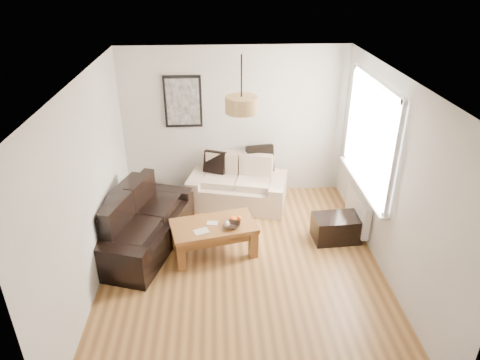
{
  "coord_description": "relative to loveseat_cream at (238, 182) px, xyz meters",
  "views": [
    {
      "loc": [
        -0.31,
        -4.79,
        3.81
      ],
      "look_at": [
        0.0,
        0.6,
        1.05
      ],
      "focal_mm": 32.54,
      "sensor_mm": 36.0,
      "label": 1
    }
  ],
  "objects": [
    {
      "name": "ottoman",
      "position": [
        1.42,
        -1.18,
        -0.21
      ],
      "size": [
        0.71,
        0.49,
        0.39
      ],
      "primitive_type": "cube",
      "rotation": [
        0.0,
        0.0,
        0.07
      ],
      "color": "black",
      "rests_on": "floor"
    },
    {
      "name": "floor",
      "position": [
        -0.03,
        -1.78,
        -0.4
      ],
      "size": [
        4.5,
        4.5,
        0.0
      ],
      "primitive_type": "plane",
      "color": "brown",
      "rests_on": "ground"
    },
    {
      "name": "ceiling",
      "position": [
        -0.03,
        -1.78,
        2.2
      ],
      "size": [
        3.8,
        4.5,
        0.0
      ],
      "primitive_type": null,
      "color": "white",
      "rests_on": "floor"
    },
    {
      "name": "orange_b",
      "position": [
        -0.05,
        -1.33,
        0.12
      ],
      "size": [
        0.08,
        0.08,
        0.07
      ],
      "primitive_type": "sphere",
      "rotation": [
        0.0,
        0.0,
        -0.23
      ],
      "color": "orange",
      "rests_on": "fruit_bowl"
    },
    {
      "name": "orange_a",
      "position": [
        -0.12,
        -1.34,
        0.12
      ],
      "size": [
        0.07,
        0.07,
        0.07
      ],
      "primitive_type": "sphere",
      "rotation": [
        0.0,
        0.0,
        -0.08
      ],
      "color": "#FF5215",
      "rests_on": "fruit_bowl"
    },
    {
      "name": "wall_left",
      "position": [
        -1.93,
        -1.78,
        0.9
      ],
      "size": [
        0.04,
        4.5,
        2.6
      ],
      "primitive_type": null,
      "color": "silver",
      "rests_on": "floor"
    },
    {
      "name": "wall_back",
      "position": [
        -0.03,
        0.47,
        0.9
      ],
      "size": [
        3.8,
        0.04,
        2.6
      ],
      "primitive_type": null,
      "color": "silver",
      "rests_on": "floor"
    },
    {
      "name": "window_bay",
      "position": [
        1.83,
        -0.98,
        1.2
      ],
      "size": [
        0.14,
        1.9,
        1.6
      ],
      "primitive_type": null,
      "color": "white",
      "rests_on": "wall_right"
    },
    {
      "name": "sofa_leather",
      "position": [
        -1.46,
        -1.16,
        0.01
      ],
      "size": [
        1.44,
        2.08,
        0.82
      ],
      "primitive_type": null,
      "rotation": [
        0.0,
        0.0,
        1.27
      ],
      "color": "black",
      "rests_on": "floor"
    },
    {
      "name": "radiator",
      "position": [
        1.79,
        -0.98,
        -0.02
      ],
      "size": [
        0.1,
        0.9,
        0.52
      ],
      "primitive_type": "cube",
      "color": "white",
      "rests_on": "wall_right"
    },
    {
      "name": "orange_c",
      "position": [
        -0.14,
        -1.34,
        0.12
      ],
      "size": [
        0.08,
        0.08,
        0.07
      ],
      "primitive_type": "sphere",
      "rotation": [
        0.0,
        0.0,
        0.17
      ],
      "color": "#F54F14",
      "rests_on": "fruit_bowl"
    },
    {
      "name": "pendant_shade",
      "position": [
        -0.03,
        -1.48,
        1.83
      ],
      "size": [
        0.4,
        0.4,
        0.2
      ],
      "primitive_type": "cylinder",
      "color": "tan",
      "rests_on": "ceiling"
    },
    {
      "name": "cushion_left",
      "position": [
        -0.38,
        0.2,
        0.3
      ],
      "size": [
        0.4,
        0.26,
        0.38
      ],
      "primitive_type": "cube",
      "rotation": [
        0.0,
        0.0,
        -0.4
      ],
      "color": "black",
      "rests_on": "loveseat_cream"
    },
    {
      "name": "cushion_right",
      "position": [
        0.4,
        0.2,
        0.34
      ],
      "size": [
        0.48,
        0.23,
        0.46
      ],
      "primitive_type": "cube",
      "rotation": [
        0.0,
        0.0,
        0.19
      ],
      "color": "black",
      "rests_on": "loveseat_cream"
    },
    {
      "name": "poster",
      "position": [
        -0.88,
        0.44,
        1.3
      ],
      "size": [
        0.62,
        0.04,
        0.87
      ],
      "primitive_type": null,
      "color": "black",
      "rests_on": "wall_back"
    },
    {
      "name": "wall_right",
      "position": [
        1.87,
        -1.78,
        0.9
      ],
      "size": [
        0.04,
        4.5,
        2.6
      ],
      "primitive_type": null,
      "color": "silver",
      "rests_on": "floor"
    },
    {
      "name": "coffee_table",
      "position": [
        -0.41,
        -1.41,
        -0.16
      ],
      "size": [
        1.29,
        0.88,
        0.48
      ],
      "primitive_type": null,
      "rotation": [
        0.0,
        0.0,
        0.22
      ],
      "color": "brown",
      "rests_on": "floor"
    },
    {
      "name": "fruit_bowl",
      "position": [
        -0.15,
        -1.5,
        0.11
      ],
      "size": [
        0.29,
        0.29,
        0.06
      ],
      "primitive_type": "imported",
      "rotation": [
        0.0,
        0.0,
        -0.31
      ],
      "color": "black",
      "rests_on": "coffee_table"
    },
    {
      "name": "papers",
      "position": [
        -0.58,
        -1.58,
        0.08
      ],
      "size": [
        0.24,
        0.2,
        0.01
      ],
      "primitive_type": "cube",
      "rotation": [
        0.0,
        0.0,
        0.38
      ],
      "color": "silver",
      "rests_on": "coffee_table"
    },
    {
      "name": "wall_front",
      "position": [
        -0.03,
        -4.03,
        0.9
      ],
      "size": [
        3.8,
        0.04,
        2.6
      ],
      "primitive_type": null,
      "color": "silver",
      "rests_on": "floor"
    },
    {
      "name": "loveseat_cream",
      "position": [
        0.0,
        0.0,
        0.0
      ],
      "size": [
        1.78,
        1.24,
        0.81
      ],
      "primitive_type": null,
      "rotation": [
        0.0,
        0.0,
        -0.24
      ],
      "color": "beige",
      "rests_on": "floor"
    }
  ]
}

